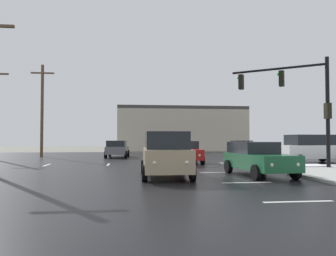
% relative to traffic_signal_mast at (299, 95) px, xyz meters
% --- Properties ---
extents(ground_plane, '(120.00, 120.00, 0.00)m').
position_rel_traffic_signal_mast_xyz_m(ground_plane, '(-5.40, 4.10, -4.35)').
color(ground_plane, slate).
extents(road_asphalt, '(44.00, 44.00, 0.02)m').
position_rel_traffic_signal_mast_xyz_m(road_asphalt, '(-5.40, 4.10, -4.34)').
color(road_asphalt, black).
rests_on(road_asphalt, ground_plane).
extents(snow_strip_curbside, '(4.00, 1.60, 0.06)m').
position_rel_traffic_signal_mast_xyz_m(snow_strip_curbside, '(-0.40, 0.10, -4.18)').
color(snow_strip_curbside, white).
rests_on(snow_strip_curbside, sidewalk_corner).
extents(lane_markings, '(36.15, 36.15, 0.01)m').
position_rel_traffic_signal_mast_xyz_m(lane_markings, '(-4.19, 2.72, -4.32)').
color(lane_markings, silver).
rests_on(lane_markings, road_asphalt).
extents(traffic_signal_mast, '(4.70, 3.50, 6.31)m').
position_rel_traffic_signal_mast_xyz_m(traffic_signal_mast, '(0.00, 0.00, 0.00)').
color(traffic_signal_mast, black).
rests_on(traffic_signal_mast, sidewalk_corner).
extents(strip_building_background, '(19.75, 8.00, 6.72)m').
position_rel_traffic_signal_mast_xyz_m(strip_building_background, '(-1.89, 33.54, -0.99)').
color(strip_building_background, '#BCB29E').
rests_on(strip_building_background, ground_plane).
extents(sedan_silver, '(2.40, 4.67, 1.58)m').
position_rel_traffic_signal_mast_xyz_m(sedan_silver, '(0.73, 12.05, -3.49)').
color(sedan_silver, '#B7BABF').
rests_on(sedan_silver, road_asphalt).
extents(sedan_green, '(2.32, 4.65, 1.58)m').
position_rel_traffic_signal_mast_xyz_m(sedan_green, '(-4.00, -3.46, -3.49)').
color(sedan_green, '#195933').
rests_on(sedan_green, road_asphalt).
extents(suv_tan, '(2.26, 4.88, 2.03)m').
position_rel_traffic_signal_mast_xyz_m(suv_tan, '(-8.36, -3.53, -3.26)').
color(suv_tan, tan).
rests_on(suv_tan, road_asphalt).
extents(sedan_red, '(2.18, 4.60, 1.58)m').
position_rel_traffic_signal_mast_xyz_m(sedan_red, '(-6.01, 4.71, -3.49)').
color(sedan_red, '#B21919').
rests_on(sedan_red, road_asphalt).
extents(sedan_grey, '(2.26, 4.63, 1.58)m').
position_rel_traffic_signal_mast_xyz_m(sedan_grey, '(-11.12, 12.98, -3.49)').
color(sedan_grey, slate).
rests_on(sedan_grey, road_asphalt).
extents(suv_white, '(4.97, 2.54, 2.03)m').
position_rel_traffic_signal_mast_xyz_m(suv_white, '(3.14, 4.13, -3.26)').
color(suv_white, white).
rests_on(suv_white, road_asphalt).
extents(utility_pole_distant, '(2.20, 0.28, 8.97)m').
position_rel_traffic_signal_mast_xyz_m(utility_pole_distant, '(-18.43, 14.69, 0.35)').
color(utility_pole_distant, brown).
rests_on(utility_pole_distant, ground_plane).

